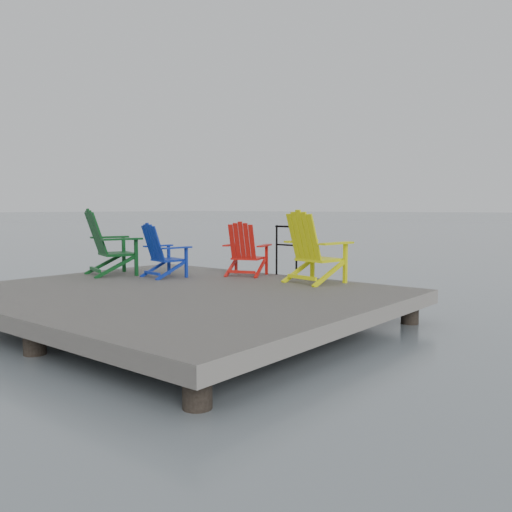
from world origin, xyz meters
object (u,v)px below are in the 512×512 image
Objects in this scene: chair_yellow at (313,247)px; chair_red at (246,249)px; chair_blue at (162,251)px; handrail at (286,245)px; chair_green at (109,243)px.

chair_red is at bearing -171.00° from chair_yellow.
chair_red is (0.98, 1.09, 0.01)m from chair_blue.
handrail is 0.79× the size of chair_yellow.
chair_red is 1.45m from chair_yellow.
chair_blue is 0.98× the size of chair_red.
handrail is at bearing 20.63° from chair_red.
chair_green is 1.23× the size of chair_red.
chair_red is at bearing 56.72° from chair_green.
chair_green reaches higher than chair_yellow.
chair_green is 1.25× the size of chair_blue.
chair_blue is 2.66m from chair_yellow.
handrail is at bearing 57.78° from chair_green.
chair_green is (-2.52, -1.97, 0.04)m from handrail.
chair_blue is at bearing 41.52° from chair_green.
chair_yellow is at bearing -29.14° from handrail.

